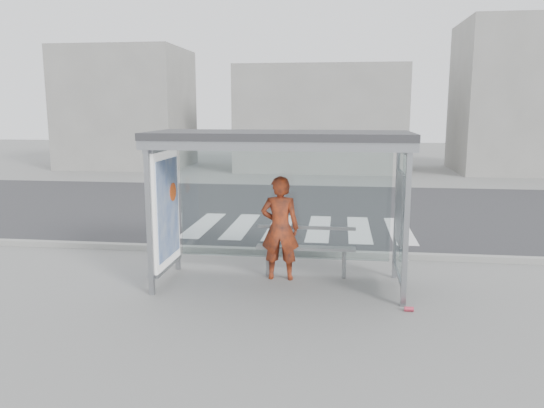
# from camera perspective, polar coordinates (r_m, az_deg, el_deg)

# --- Properties ---
(ground) EXTENTS (80.00, 80.00, 0.00)m
(ground) POSITION_cam_1_polar(r_m,az_deg,el_deg) (9.18, 0.74, -8.77)
(ground) COLOR slate
(ground) RESTS_ON ground
(road) EXTENTS (30.00, 10.00, 0.01)m
(road) POSITION_cam_1_polar(r_m,az_deg,el_deg) (15.94, 3.65, -0.59)
(road) COLOR #2D2D30
(road) RESTS_ON ground
(curb) EXTENTS (30.00, 0.18, 0.12)m
(curb) POSITION_cam_1_polar(r_m,az_deg,el_deg) (11.02, 1.92, -5.19)
(curb) COLOR gray
(curb) RESTS_ON ground
(crosswalk) EXTENTS (5.55, 3.00, 0.00)m
(crosswalk) POSITION_cam_1_polar(r_m,az_deg,el_deg) (13.50, 2.95, -2.57)
(crosswalk) COLOR silver
(crosswalk) RESTS_ON ground
(bus_shelter) EXTENTS (4.25, 1.65, 2.62)m
(bus_shelter) POSITION_cam_1_polar(r_m,az_deg,el_deg) (8.85, -1.57, 3.70)
(bus_shelter) COLOR gray
(bus_shelter) RESTS_ON ground
(building_left) EXTENTS (6.00, 5.00, 6.00)m
(building_left) POSITION_cam_1_polar(r_m,az_deg,el_deg) (28.81, -15.31, 9.89)
(building_left) COLOR gray
(building_left) RESTS_ON ground
(building_center) EXTENTS (8.00, 5.00, 5.00)m
(building_center) POSITION_cam_1_polar(r_m,az_deg,el_deg) (26.65, 5.28, 9.13)
(building_center) COLOR gray
(building_center) RESTS_ON ground
(building_right) EXTENTS (5.00, 5.00, 7.00)m
(building_right) POSITION_cam_1_polar(r_m,az_deg,el_deg) (27.81, 24.51, 10.38)
(building_right) COLOR gray
(building_right) RESTS_ON ground
(person) EXTENTS (0.68, 0.45, 1.85)m
(person) POSITION_cam_1_polar(r_m,az_deg,el_deg) (9.30, 0.87, -2.60)
(person) COLOR red
(person) RESTS_ON ground
(bench) EXTENTS (1.76, 0.24, 0.91)m
(bench) POSITION_cam_1_polar(r_m,az_deg,el_deg) (9.53, 3.65, -4.68)
(bench) COLOR gray
(bench) RESTS_ON ground
(soda_can) EXTENTS (0.14, 0.08, 0.08)m
(soda_can) POSITION_cam_1_polar(r_m,az_deg,el_deg) (8.32, 14.51, -10.89)
(soda_can) COLOR #D23E55
(soda_can) RESTS_ON ground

